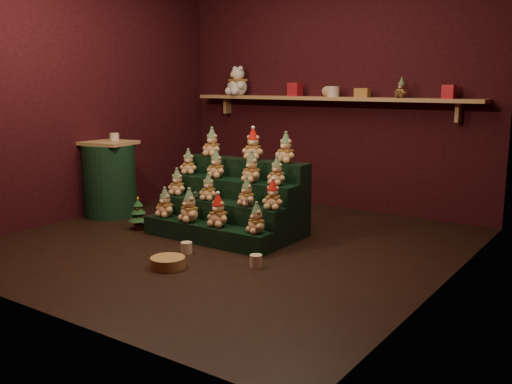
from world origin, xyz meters
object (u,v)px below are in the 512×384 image
Objects in this scene: snow_globe_c at (248,203)px; side_table at (110,179)px; mini_christmas_tree at (138,213)px; mug_right at (256,261)px; white_bear at (238,77)px; riser_tier_front at (205,233)px; snow_globe_a at (195,195)px; snow_globe_b at (217,198)px; brown_bear at (401,88)px; wicker_basket at (168,263)px; mug_left at (186,248)px.

side_table is (-1.98, 0.09, 0.02)m from snow_globe_c.
snow_globe_c reaches higher than mini_christmas_tree.
mug_right is 0.23× the size of white_bear.
riser_tier_front is 0.43m from snow_globe_a.
mini_christmas_tree is (-0.90, -0.17, -0.23)m from snow_globe_b.
mug_right is 0.50× the size of brown_bear.
snow_globe_a is 2.28m from white_bear.
white_bear is (-1.06, 1.95, 1.46)m from riser_tier_front.
brown_bear reaches higher than mug_right.
wicker_basket is at bearing -99.32° from snow_globe_c.
wicker_basket is at bearing -73.04° from riser_tier_front.
snow_globe_a is 1.22m from mug_right.
mini_christmas_tree is at bearing -164.59° from snow_globe_a.
side_table is at bearing 171.01° from riser_tier_front.
side_table reaches higher than mug_left.
side_table is 0.81m from mini_christmas_tree.
snow_globe_b is 0.28× the size of wicker_basket.
white_bear is (-0.18, 1.96, 1.38)m from mini_christmas_tree.
side_table is at bearing 177.29° from snow_globe_c.
riser_tier_front is 0.51m from snow_globe_c.
snow_globe_b is (0.02, 0.16, 0.31)m from riser_tier_front.
mug_right is 3.30m from white_bear.
mug_right is (0.79, -0.48, -0.35)m from snow_globe_b.
riser_tier_front is 0.37m from mug_left.
snow_globe_c is at bearing -105.33° from brown_bear.
mini_christmas_tree reaches higher than riser_tier_front.
white_bear is (-1.15, 2.31, 1.50)m from mug_left.
white_bear is at bearing -173.19° from brown_bear.
wicker_basket is at bearing -62.00° from snow_globe_a.
brown_bear is (0.73, 1.79, 1.02)m from snow_globe_c.
snow_globe_a is at bearing -120.42° from brown_bear.
snow_globe_c is at bearing 80.68° from wicker_basket.
riser_tier_front is 0.35m from snow_globe_b.
mug_right is (0.72, 0.04, 0.00)m from mug_left.
wicker_basket is at bearing -69.68° from mug_left.
brown_bear is at bearing 66.19° from mug_left.
brown_bear is (1.09, 1.79, 1.02)m from snow_globe_b.
side_table is 1.84× the size of white_bear.
riser_tier_front is 13.58× the size of mug_right.
snow_globe_c is 0.38× the size of brown_bear.
snow_globe_a is 0.18× the size of white_bear.
mug_left is at bearing 110.32° from wicker_basket.
white_bear reaches higher than snow_globe_a.
side_table is 2.11m from white_bear.
mini_christmas_tree is at bearing -29.54° from side_table.
snow_globe_a reaches higher than wicker_basket.
snow_globe_c is 2.57m from white_bear.
snow_globe_c is 0.09× the size of side_table.
mug_left is (0.34, -0.52, -0.35)m from snow_globe_a.
snow_globe_b is at bearing 83.18° from riser_tier_front.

